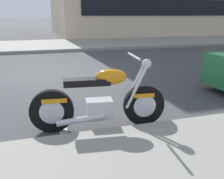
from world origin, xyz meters
name	(u,v)px	position (x,y,z in m)	size (l,w,h in m)	color
ground_plane	(48,74)	(0.00, 0.00, 0.00)	(260.00, 260.00, 0.00)	#3D3D3F
sidewalk_far_curb	(224,39)	(12.00, 6.86, 0.07)	(120.00, 5.00, 0.14)	gray
parking_stall_stripe	(61,123)	(0.00, -3.76, 0.00)	(0.12, 2.20, 0.01)	silver
parked_motorcycle	(101,101)	(0.58, -4.11, 0.43)	(2.07, 0.62, 1.12)	black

